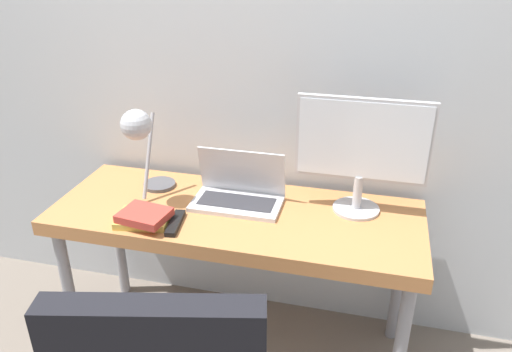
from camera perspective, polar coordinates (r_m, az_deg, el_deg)
wall_back at (r=2.12m, az=0.01°, el=14.74°), size 8.00×0.05×2.60m
desk at (r=2.06m, az=-2.31°, el=-5.68°), size 1.50×0.56×0.70m
laptop at (r=2.06m, az=-2.02°, el=-1.89°), size 0.37×0.21×0.22m
monitor at (r=1.95m, az=12.03°, el=3.18°), size 0.51×0.19×0.47m
desk_lamp at (r=2.03m, az=-13.08°, el=4.52°), size 0.14×0.28×0.40m
book_stack at (r=1.97m, az=-12.68°, el=-4.59°), size 0.22×0.19×0.06m
tv_remote at (r=1.94m, az=-9.21°, el=-5.33°), size 0.06×0.18×0.02m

